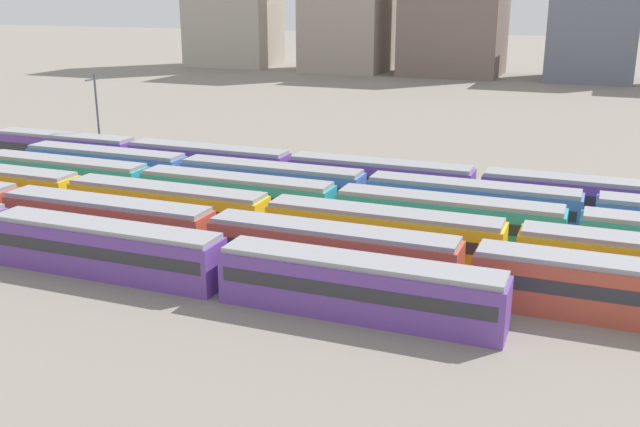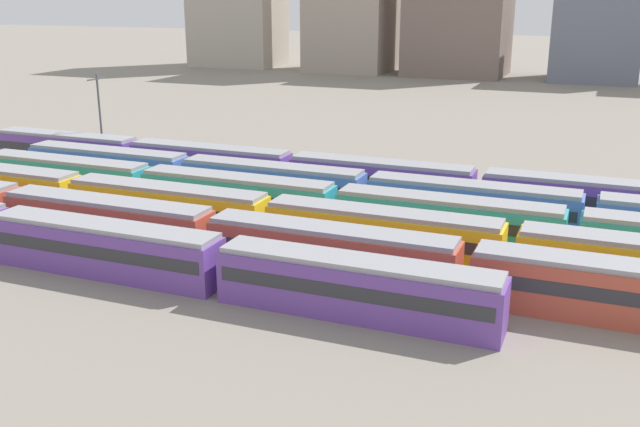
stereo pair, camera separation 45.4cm
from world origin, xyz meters
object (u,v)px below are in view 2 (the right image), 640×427
object	(u,v)px
train_track_0	(104,248)
train_track_3	(572,234)
train_track_2	(268,219)
catenary_pole_1	(100,114)
train_track_1	(466,271)
train_track_5	(291,171)
train_track_4	(367,193)

from	to	relation	value
train_track_0	train_track_3	size ratio (longest dim) A/B	0.50
train_track_2	catenary_pole_1	xyz separation A→B (m)	(-30.45, 18.45, 3.81)
train_track_1	train_track_5	size ratio (longest dim) A/B	1.51
train_track_1	train_track_5	bearing A→B (deg)	136.25
train_track_1	train_track_2	bearing A→B (deg)	162.76
train_track_0	train_track_5	xyz separation A→B (m)	(2.87, 26.00, 0.00)
train_track_3	catenary_pole_1	xyz separation A→B (m)	(-53.16, 13.25, 3.81)
train_track_5	catenary_pole_1	world-z (taller)	catenary_pole_1
train_track_2	train_track_3	world-z (taller)	same
train_track_3	train_track_5	distance (m)	29.57
train_track_1	train_track_3	world-z (taller)	same
train_track_0	train_track_2	xyz separation A→B (m)	(7.83, 10.40, 0.00)
train_track_5	train_track_0	bearing A→B (deg)	-96.29
train_track_4	train_track_5	xyz separation A→B (m)	(-9.77, 5.20, 0.00)
train_track_4	train_track_5	world-z (taller)	same
train_track_4	catenary_pole_1	bearing A→B (deg)	167.13
train_track_5	train_track_1	bearing A→B (deg)	-43.75
train_track_1	train_track_4	size ratio (longest dim) A/B	1.51
train_track_1	train_track_4	world-z (taller)	same
train_track_1	train_track_2	distance (m)	17.55
train_track_3	catenary_pole_1	world-z (taller)	catenary_pole_1
train_track_0	train_track_2	bearing A→B (deg)	53.02
train_track_4	train_track_5	bearing A→B (deg)	151.97
train_track_0	train_track_5	bearing A→B (deg)	83.71
train_track_0	catenary_pole_1	bearing A→B (deg)	128.09
train_track_1	train_track_4	distance (m)	19.66
train_track_0	train_track_2	distance (m)	13.02
train_track_0	catenary_pole_1	xyz separation A→B (m)	(-22.61, 28.85, 3.81)
train_track_2	catenary_pole_1	distance (m)	35.80
train_track_4	catenary_pole_1	distance (m)	36.36
train_track_1	train_track_3	distance (m)	11.99
train_track_2	catenary_pole_1	size ratio (longest dim) A/B	7.23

